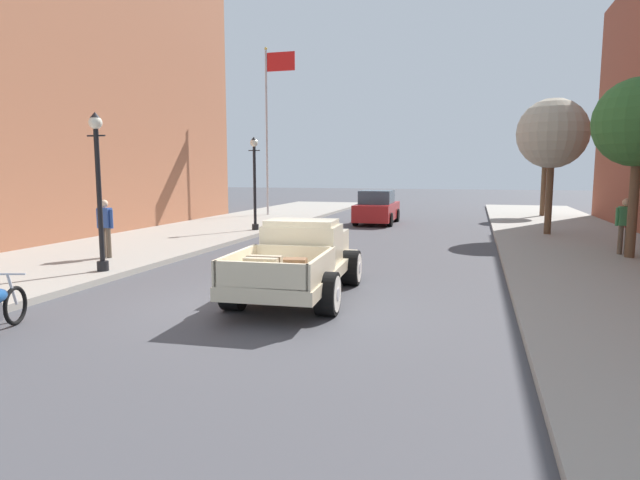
{
  "coord_description": "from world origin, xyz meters",
  "views": [
    {
      "loc": [
        3.71,
        -9.31,
        2.6
      ],
      "look_at": [
        0.27,
        2.62,
        1.0
      ],
      "focal_mm": 30.12,
      "sensor_mm": 36.0,
      "label": 1
    }
  ],
  "objects_px": {
    "street_lamp_far": "(255,176)",
    "street_tree_farthest": "(546,144)",
    "street_tree_second": "(639,123)",
    "street_tree_third": "(552,134)",
    "pedestrian_sidewalk_left": "(105,225)",
    "street_lamp_near": "(98,180)",
    "car_background_red": "(377,208)",
    "pedestrian_sidewalk_right": "(625,223)",
    "hotrod_truck_cream": "(301,259)",
    "flagpole": "(271,113)"
  },
  "relations": [
    {
      "from": "street_lamp_far",
      "to": "street_tree_farthest",
      "type": "bearing_deg",
      "value": 41.63
    },
    {
      "from": "street_lamp_far",
      "to": "street_tree_second",
      "type": "distance_m",
      "value": 13.74
    },
    {
      "from": "street_tree_third",
      "to": "street_tree_farthest",
      "type": "relative_size",
      "value": 1.02
    },
    {
      "from": "pedestrian_sidewalk_left",
      "to": "street_lamp_near",
      "type": "distance_m",
      "value": 2.51
    },
    {
      "from": "car_background_red",
      "to": "pedestrian_sidewalk_right",
      "type": "bearing_deg",
      "value": -44.36
    },
    {
      "from": "hotrod_truck_cream",
      "to": "pedestrian_sidewalk_right",
      "type": "xyz_separation_m",
      "value": [
        7.77,
        6.9,
        0.33
      ]
    },
    {
      "from": "car_background_red",
      "to": "street_lamp_near",
      "type": "xyz_separation_m",
      "value": [
        -4.14,
        -15.24,
        1.62
      ]
    },
    {
      "from": "street_lamp_far",
      "to": "street_tree_third",
      "type": "height_order",
      "value": "street_tree_third"
    },
    {
      "from": "street_lamp_far",
      "to": "street_tree_second",
      "type": "relative_size",
      "value": 0.77
    },
    {
      "from": "street_tree_second",
      "to": "street_lamp_far",
      "type": "bearing_deg",
      "value": 164.01
    },
    {
      "from": "hotrod_truck_cream",
      "to": "pedestrian_sidewalk_left",
      "type": "bearing_deg",
      "value": 161.91
    },
    {
      "from": "street_tree_third",
      "to": "street_tree_farthest",
      "type": "bearing_deg",
      "value": 84.91
    },
    {
      "from": "pedestrian_sidewalk_left",
      "to": "street_lamp_far",
      "type": "xyz_separation_m",
      "value": [
        1.21,
        7.95,
        1.3
      ]
    },
    {
      "from": "hotrod_truck_cream",
      "to": "pedestrian_sidewalk_right",
      "type": "distance_m",
      "value": 10.39
    },
    {
      "from": "car_background_red",
      "to": "street_tree_third",
      "type": "xyz_separation_m",
      "value": [
        7.42,
        -3.77,
        3.24
      ]
    },
    {
      "from": "street_lamp_near",
      "to": "street_tree_farthest",
      "type": "xyz_separation_m",
      "value": [
        12.38,
        20.74,
        1.7
      ]
    },
    {
      "from": "hotrod_truck_cream",
      "to": "car_background_red",
      "type": "xyz_separation_m",
      "value": [
        -1.15,
        15.62,
        0.01
      ]
    },
    {
      "from": "pedestrian_sidewalk_left",
      "to": "pedestrian_sidewalk_right",
      "type": "height_order",
      "value": "same"
    },
    {
      "from": "hotrod_truck_cream",
      "to": "pedestrian_sidewalk_right",
      "type": "height_order",
      "value": "pedestrian_sidewalk_right"
    },
    {
      "from": "pedestrian_sidewalk_right",
      "to": "flagpole",
      "type": "xyz_separation_m",
      "value": [
        -15.29,
        10.75,
        4.68
      ]
    },
    {
      "from": "pedestrian_sidewalk_right",
      "to": "street_tree_farthest",
      "type": "distance_m",
      "value": 14.55
    },
    {
      "from": "flagpole",
      "to": "street_tree_third",
      "type": "bearing_deg",
      "value": -22.79
    },
    {
      "from": "street_lamp_near",
      "to": "hotrod_truck_cream",
      "type": "bearing_deg",
      "value": -4.11
    },
    {
      "from": "street_lamp_near",
      "to": "street_tree_second",
      "type": "xyz_separation_m",
      "value": [
        13.09,
        5.94,
        1.53
      ]
    },
    {
      "from": "hotrod_truck_cream",
      "to": "pedestrian_sidewalk_left",
      "type": "distance_m",
      "value": 6.88
    },
    {
      "from": "street_tree_farthest",
      "to": "hotrod_truck_cream",
      "type": "bearing_deg",
      "value": -108.57
    },
    {
      "from": "street_lamp_near",
      "to": "street_lamp_far",
      "type": "distance_m",
      "value": 9.7
    },
    {
      "from": "flagpole",
      "to": "street_tree_third",
      "type": "relative_size",
      "value": 1.76
    },
    {
      "from": "hotrod_truck_cream",
      "to": "street_tree_farthest",
      "type": "height_order",
      "value": "street_tree_farthest"
    },
    {
      "from": "street_tree_second",
      "to": "street_tree_third",
      "type": "bearing_deg",
      "value": 105.51
    },
    {
      "from": "flagpole",
      "to": "street_tree_farthest",
      "type": "height_order",
      "value": "flagpole"
    },
    {
      "from": "street_tree_second",
      "to": "hotrod_truck_cream",
      "type": "bearing_deg",
      "value": -140.99
    },
    {
      "from": "car_background_red",
      "to": "pedestrian_sidewalk_right",
      "type": "xyz_separation_m",
      "value": [
        8.91,
        -8.72,
        0.32
      ]
    },
    {
      "from": "pedestrian_sidewalk_left",
      "to": "street_tree_farthest",
      "type": "xyz_separation_m",
      "value": [
        13.63,
        18.99,
        3.0
      ]
    },
    {
      "from": "street_lamp_far",
      "to": "street_tree_second",
      "type": "height_order",
      "value": "street_tree_second"
    },
    {
      "from": "car_background_red",
      "to": "street_tree_second",
      "type": "height_order",
      "value": "street_tree_second"
    },
    {
      "from": "pedestrian_sidewalk_right",
      "to": "street_tree_third",
      "type": "height_order",
      "value": "street_tree_third"
    },
    {
      "from": "street_lamp_near",
      "to": "flagpole",
      "type": "distance_m",
      "value": 17.74
    },
    {
      "from": "hotrod_truck_cream",
      "to": "pedestrian_sidewalk_left",
      "type": "xyz_separation_m",
      "value": [
        -6.53,
        2.13,
        0.33
      ]
    },
    {
      "from": "flagpole",
      "to": "street_tree_second",
      "type": "height_order",
      "value": "flagpole"
    },
    {
      "from": "street_lamp_far",
      "to": "street_lamp_near",
      "type": "bearing_deg",
      "value": -89.78
    },
    {
      "from": "street_lamp_near",
      "to": "street_tree_second",
      "type": "bearing_deg",
      "value": 24.42
    },
    {
      "from": "car_background_red",
      "to": "hotrod_truck_cream",
      "type": "bearing_deg",
      "value": -85.81
    },
    {
      "from": "pedestrian_sidewalk_right",
      "to": "street_tree_third",
      "type": "relative_size",
      "value": 0.32
    },
    {
      "from": "hotrod_truck_cream",
      "to": "car_background_red",
      "type": "height_order",
      "value": "car_background_red"
    },
    {
      "from": "pedestrian_sidewalk_left",
      "to": "street_lamp_near",
      "type": "relative_size",
      "value": 0.43
    },
    {
      "from": "pedestrian_sidewalk_right",
      "to": "street_tree_second",
      "type": "bearing_deg",
      "value": -86.44
    },
    {
      "from": "car_background_red",
      "to": "flagpole",
      "type": "xyz_separation_m",
      "value": [
        -6.38,
        2.03,
        5.0
      ]
    },
    {
      "from": "street_lamp_near",
      "to": "street_lamp_far",
      "type": "xyz_separation_m",
      "value": [
        -0.04,
        9.7,
        0.0
      ]
    },
    {
      "from": "flagpole",
      "to": "pedestrian_sidewalk_left",
      "type": "bearing_deg",
      "value": -86.34
    }
  ]
}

